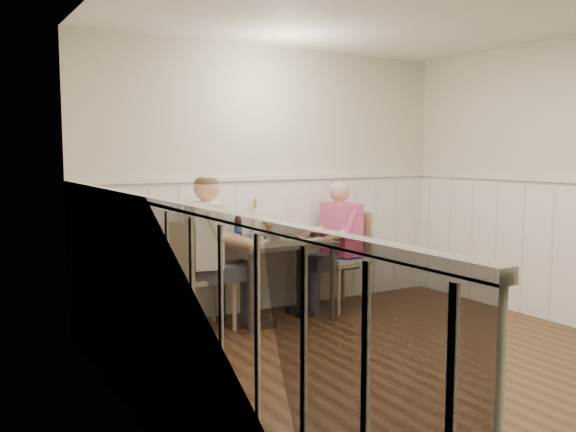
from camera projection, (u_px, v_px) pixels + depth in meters
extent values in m
plane|color=#422617|center=(430.00, 376.00, 4.30)|extent=(4.50, 4.50, 0.00)
cube|color=beige|center=(273.00, 180.00, 6.09)|extent=(4.00, 0.04, 2.60)
cube|color=beige|center=(150.00, 206.00, 3.15)|extent=(0.04, 4.50, 2.60)
cube|color=white|center=(274.00, 244.00, 6.15)|extent=(3.98, 0.03, 1.30)
cube|color=white|center=(155.00, 327.00, 3.23)|extent=(0.03, 4.48, 1.30)
cube|color=silver|center=(275.00, 178.00, 6.06)|extent=(3.98, 0.06, 0.04)
cube|color=silver|center=(155.00, 201.00, 3.16)|extent=(0.06, 4.48, 0.04)
cube|color=brown|center=(277.00, 243.00, 5.70)|extent=(0.95, 0.70, 0.04)
cylinder|color=#3F3833|center=(252.00, 294.00, 5.27)|extent=(0.05, 0.05, 0.71)
cylinder|color=#3F3833|center=(223.00, 281.00, 5.78)|extent=(0.05, 0.05, 0.71)
cylinder|color=#3F3833|center=(332.00, 283.00, 5.70)|extent=(0.05, 0.05, 0.71)
cylinder|color=#3F3833|center=(299.00, 272.00, 6.22)|extent=(0.05, 0.05, 0.71)
cube|color=tan|center=(341.00, 262.00, 6.15)|extent=(0.50, 0.50, 0.04)
cube|color=#5F83C0|center=(341.00, 258.00, 6.15)|extent=(0.45, 0.45, 0.03)
cube|color=tan|center=(357.00, 234.00, 6.24)|extent=(0.07, 0.46, 0.48)
cylinder|color=tan|center=(369.00, 287.00, 6.13)|extent=(0.04, 0.04, 0.45)
cylinder|color=tan|center=(339.00, 292.00, 5.90)|extent=(0.04, 0.04, 0.45)
cylinder|color=tan|center=(343.00, 280.00, 6.45)|extent=(0.04, 0.04, 0.45)
cylinder|color=tan|center=(314.00, 285.00, 6.22)|extent=(0.04, 0.04, 0.45)
cube|color=tan|center=(204.00, 278.00, 5.39)|extent=(0.49, 0.49, 0.04)
cube|color=#5F83C0|center=(204.00, 274.00, 5.38)|extent=(0.44, 0.44, 0.03)
cube|color=tan|center=(182.00, 251.00, 5.24)|extent=(0.06, 0.46, 0.48)
cylinder|color=tan|center=(175.00, 303.00, 5.46)|extent=(0.04, 0.04, 0.45)
cylinder|color=tan|center=(214.00, 298.00, 5.68)|extent=(0.04, 0.04, 0.45)
cylinder|color=tan|center=(194.00, 313.00, 5.14)|extent=(0.04, 0.04, 0.45)
cylinder|color=tan|center=(234.00, 306.00, 5.36)|extent=(0.04, 0.04, 0.45)
cube|color=#3F3F47|center=(339.00, 287.00, 6.17)|extent=(0.43, 0.40, 0.43)
cube|color=#3F3F47|center=(324.00, 262.00, 6.04)|extent=(0.41, 0.36, 0.12)
cube|color=#E2477F|center=(340.00, 229.00, 6.11)|extent=(0.24, 0.43, 0.52)
sphere|color=tan|center=(340.00, 192.00, 6.07)|extent=(0.21, 0.21, 0.21)
sphere|color=#A5A5A0|center=(340.00, 189.00, 6.06)|extent=(0.20, 0.20, 0.20)
cube|color=black|center=(312.00, 231.00, 5.92)|extent=(0.02, 0.07, 0.12)
cube|color=#3F3F47|center=(207.00, 305.00, 5.36)|extent=(0.51, 0.47, 0.46)
cube|color=#3F3F47|center=(229.00, 271.00, 5.41)|extent=(0.48, 0.43, 0.13)
cube|color=white|center=(206.00, 234.00, 5.30)|extent=(0.31, 0.48, 0.56)
sphere|color=tan|center=(205.00, 188.00, 5.26)|extent=(0.23, 0.23, 0.23)
sphere|color=#4C3828|center=(205.00, 184.00, 5.25)|extent=(0.21, 0.21, 0.21)
cylinder|color=white|center=(293.00, 239.00, 5.77)|extent=(0.27, 0.27, 0.02)
ellipsoid|color=#3F722D|center=(291.00, 236.00, 5.73)|extent=(0.13, 0.11, 0.05)
sphere|color=tan|center=(297.00, 235.00, 5.81)|extent=(0.04, 0.04, 0.04)
cube|color=#97595B|center=(291.00, 236.00, 5.83)|extent=(0.08, 0.05, 0.01)
cylinder|color=white|center=(296.00, 235.00, 5.86)|extent=(0.06, 0.06, 0.03)
cylinder|color=white|center=(256.00, 241.00, 5.60)|extent=(0.26, 0.26, 0.02)
ellipsoid|color=#3F722D|center=(254.00, 238.00, 5.55)|extent=(0.12, 0.10, 0.05)
sphere|color=tan|center=(261.00, 238.00, 5.63)|extent=(0.03, 0.03, 0.03)
cylinder|color=silver|center=(269.00, 237.00, 5.92)|extent=(0.07, 0.07, 0.01)
cylinder|color=silver|center=(269.00, 232.00, 5.91)|extent=(0.01, 0.01, 0.09)
cone|color=gold|center=(269.00, 225.00, 5.90)|extent=(0.08, 0.08, 0.08)
cylinder|color=silver|center=(269.00, 219.00, 5.90)|extent=(0.08, 0.08, 0.03)
cylinder|color=silver|center=(269.00, 238.00, 5.87)|extent=(0.06, 0.06, 0.01)
cylinder|color=silver|center=(269.00, 234.00, 5.86)|extent=(0.01, 0.01, 0.07)
cone|color=gold|center=(269.00, 228.00, 5.86)|extent=(0.06, 0.06, 0.06)
cylinder|color=silver|center=(269.00, 223.00, 5.85)|extent=(0.06, 0.06, 0.03)
cylinder|color=black|center=(238.00, 230.00, 5.76)|extent=(0.07, 0.07, 0.19)
cone|color=black|center=(238.00, 218.00, 5.75)|extent=(0.07, 0.07, 0.04)
cylinder|color=black|center=(238.00, 214.00, 5.75)|extent=(0.03, 0.03, 0.03)
cylinder|color=#224AA4|center=(238.00, 229.00, 5.76)|extent=(0.07, 0.07, 0.05)
cylinder|color=white|center=(314.00, 240.00, 5.56)|extent=(0.21, 0.08, 0.04)
cylinder|color=silver|center=(253.00, 233.00, 5.91)|extent=(0.05, 0.05, 0.09)
cylinder|color=tan|center=(253.00, 218.00, 5.90)|extent=(0.03, 0.03, 0.28)
cone|color=tan|center=(253.00, 200.00, 5.88)|extent=(0.04, 0.04, 0.10)
cube|color=#5F83C0|center=(233.00, 240.00, 5.73)|extent=(0.37, 0.31, 0.01)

